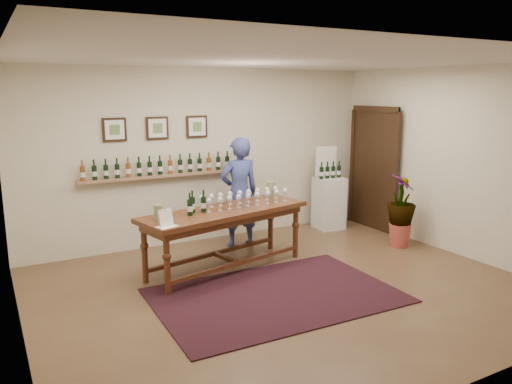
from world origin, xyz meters
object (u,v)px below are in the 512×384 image
display_pedestal (329,203)px  tasting_table (225,218)px  person (239,193)px  potted_plant (401,211)px

display_pedestal → tasting_table: bearing=-158.2°
display_pedestal → person: (-1.89, -0.16, 0.41)m
person → potted_plant: bearing=156.1°
tasting_table → person: size_ratio=1.45×
tasting_table → potted_plant: potted_plant is taller
tasting_table → display_pedestal: (2.54, 1.01, -0.26)m
tasting_table → display_pedestal: bearing=9.8°
potted_plant → display_pedestal: bearing=103.0°
tasting_table → display_pedestal: size_ratio=2.72×
person → tasting_table: bearing=58.5°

